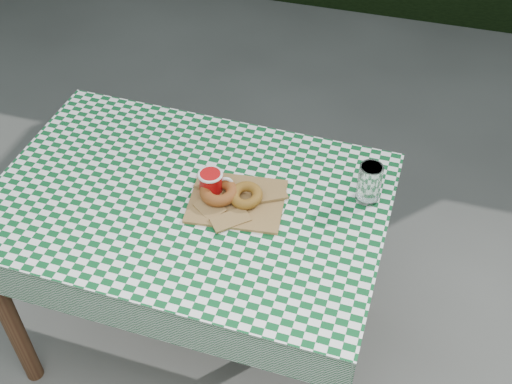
% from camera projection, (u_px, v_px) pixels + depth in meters
% --- Properties ---
extents(ground, '(60.00, 60.00, 0.00)m').
position_uv_depth(ground, '(187.00, 370.00, 2.33)').
color(ground, '#4C4C47').
rests_on(ground, ground).
extents(table, '(1.19, 0.81, 0.75)m').
position_uv_depth(table, '(196.00, 276.00, 2.17)').
color(table, '#512D1C').
rests_on(table, ground).
extents(tablecloth, '(1.21, 0.83, 0.01)m').
position_uv_depth(tablecloth, '(187.00, 198.00, 1.91)').
color(tablecloth, '#0B4A20').
rests_on(tablecloth, table).
extents(paper_bag, '(0.30, 0.25, 0.01)m').
position_uv_depth(paper_bag, '(237.00, 201.00, 1.89)').
color(paper_bag, '#9B7043').
rests_on(paper_bag, tablecloth).
extents(bagel_front, '(0.14, 0.14, 0.04)m').
position_uv_depth(bagel_front, '(219.00, 192.00, 1.88)').
color(bagel_front, brown).
rests_on(bagel_front, paper_bag).
extents(bagel_back, '(0.13, 0.13, 0.03)m').
position_uv_depth(bagel_back, '(246.00, 195.00, 1.87)').
color(bagel_back, brown).
rests_on(bagel_back, paper_bag).
extents(coffee_mug, '(0.17, 0.17, 0.08)m').
position_uv_depth(coffee_mug, '(211.00, 183.00, 1.90)').
color(coffee_mug, '#A90A0C').
rests_on(coffee_mug, tablecloth).
extents(drinking_glass, '(0.09, 0.09, 0.13)m').
position_uv_depth(drinking_glass, '(369.00, 183.00, 1.86)').
color(drinking_glass, white).
rests_on(drinking_glass, tablecloth).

